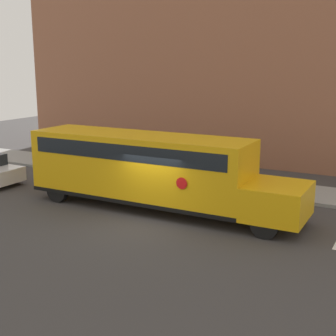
{
  "coord_description": "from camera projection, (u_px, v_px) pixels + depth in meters",
  "views": [
    {
      "loc": [
        8.69,
        -14.76,
        5.95
      ],
      "look_at": [
        -0.25,
        1.91,
        1.7
      ],
      "focal_mm": 50.0,
      "sensor_mm": 36.0,
      "label": 1
    }
  ],
  "objects": [
    {
      "name": "school_bus",
      "position": [
        149.0,
        167.0,
        19.23
      ],
      "size": [
        11.69,
        2.57,
        3.09
      ],
      "color": "#EAA80F",
      "rests_on": "ground"
    },
    {
      "name": "building_backdrop",
      "position": [
        259.0,
        60.0,
        27.84
      ],
      "size": [
        32.0,
        4.0,
        12.24
      ],
      "color": "#935B42",
      "rests_on": "ground"
    },
    {
      "name": "sidewalk_strip",
      "position": [
        215.0,
        182.0,
        23.57
      ],
      "size": [
        44.0,
        3.0,
        0.15
      ],
      "color": "gray",
      "rests_on": "ground"
    },
    {
      "name": "ground_plane",
      "position": [
        150.0,
        221.0,
        18.0
      ],
      "size": [
        60.0,
        60.0,
        0.0
      ],
      "primitive_type": "plane",
      "color": "#3A3838"
    }
  ]
}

